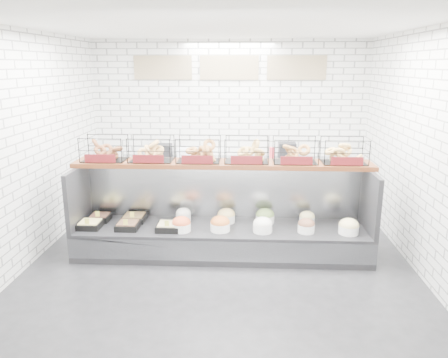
{
  "coord_description": "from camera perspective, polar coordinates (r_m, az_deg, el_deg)",
  "views": [
    {
      "loc": [
        0.32,
        -5.33,
        2.55
      ],
      "look_at": [
        0.02,
        0.45,
        1.03
      ],
      "focal_mm": 35.0,
      "sensor_mm": 36.0,
      "label": 1
    }
  ],
  "objects": [
    {
      "name": "display_case",
      "position": [
        6.1,
        -0.25,
        -6.65
      ],
      "size": [
        4.0,
        0.9,
        1.2
      ],
      "color": "black",
      "rests_on": "ground"
    },
    {
      "name": "room_shell",
      "position": [
        5.96,
        -0.15,
        9.96
      ],
      "size": [
        5.02,
        5.51,
        3.01
      ],
      "color": "white",
      "rests_on": "ground"
    },
    {
      "name": "bagel_shelf",
      "position": [
        5.98,
        -0.21,
        3.47
      ],
      "size": [
        4.1,
        0.5,
        0.4
      ],
      "color": "#461F0F",
      "rests_on": "display_case"
    },
    {
      "name": "ground",
      "position": [
        5.92,
        -0.45,
        -10.82
      ],
      "size": [
        5.5,
        5.5,
        0.0
      ],
      "primitive_type": "plane",
      "color": "black",
      "rests_on": "ground"
    },
    {
      "name": "prep_counter",
      "position": [
        8.04,
        0.5,
        -0.29
      ],
      "size": [
        4.0,
        0.6,
        1.2
      ],
      "color": "#93969B",
      "rests_on": "ground"
    }
  ]
}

